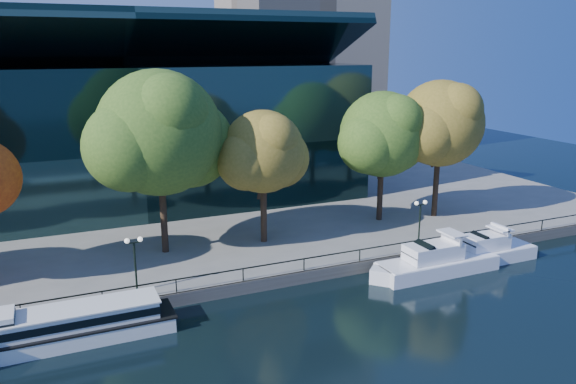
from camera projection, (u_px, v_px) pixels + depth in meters
name	position (u px, v px, depth m)	size (l,w,h in m)	color
ground	(259.00, 311.00, 39.10)	(160.00, 160.00, 0.00)	black
promenade	(157.00, 188.00, 71.25)	(90.00, 67.08, 1.00)	slate
railing	(243.00, 269.00, 41.50)	(88.20, 0.08, 0.99)	black
convention_building	(126.00, 132.00, 63.63)	(50.00, 24.57, 21.43)	black
tour_boat	(64.00, 326.00, 34.70)	(13.98, 3.12, 2.65)	white
cruiser_near	(433.00, 262.00, 45.29)	(11.48, 2.96, 3.33)	white
cruiser_far	(485.00, 251.00, 47.90)	(9.50, 2.63, 3.10)	white
tree_2	(162.00, 136.00, 45.26)	(12.75, 10.46, 15.25)	black
tree_3	(265.00, 153.00, 48.25)	(8.98, 7.36, 11.74)	black
tree_4	(384.00, 136.00, 54.51)	(10.44, 8.56, 12.84)	black
tree_5	(442.00, 125.00, 55.62)	(10.73, 8.80, 13.82)	black
lamp_1	(134.00, 252.00, 39.18)	(1.26, 0.36, 4.03)	black
lamp_2	(420.00, 212.00, 48.58)	(1.26, 0.36, 4.03)	black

